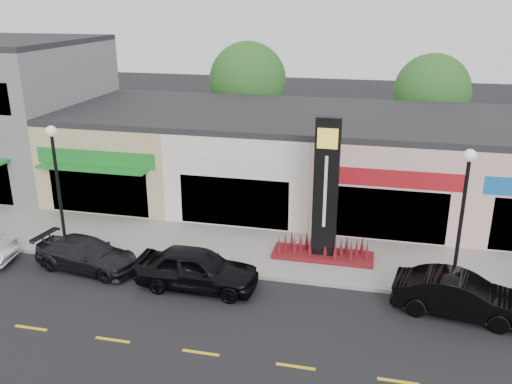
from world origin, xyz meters
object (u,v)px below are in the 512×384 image
lamp_west_near (57,176)px  car_dark_sedan (87,254)px  pylon_sign (325,211)px  car_black_conv (460,296)px  lamp_east_near (463,208)px  car_black_sedan (197,269)px

lamp_west_near → car_dark_sedan: lamp_west_near is taller
pylon_sign → car_black_conv: pylon_sign is taller
lamp_east_near → car_black_sedan: (-9.42, -1.63, -2.68)m
pylon_sign → lamp_west_near: bearing=-171.2°
lamp_east_near → car_black_sedan: 9.93m
car_black_conv → car_black_sedan: bearing=100.4°
lamp_west_near → car_black_sedan: bearing=-13.9°
car_black_sedan → car_dark_sedan: bearing=85.6°
pylon_sign → car_dark_sedan: size_ratio=1.36×
lamp_west_near → pylon_sign: (11.00, 1.70, -1.20)m
lamp_east_near → pylon_sign: size_ratio=0.91×
lamp_west_near → lamp_east_near: bearing=0.0°
lamp_east_near → pylon_sign: bearing=161.3°
lamp_west_near → car_black_sedan: (6.58, -1.63, -2.68)m
car_black_conv → lamp_west_near: bearing=94.1°
lamp_east_near → car_black_sedan: bearing=-170.2°
lamp_east_near → pylon_sign: (-5.00, 1.70, -1.20)m
car_black_sedan → car_black_conv: bearing=-87.8°
lamp_east_near → car_dark_sedan: lamp_east_near is taller
pylon_sign → car_dark_sedan: bearing=-162.7°
car_black_conv → pylon_sign: bearing=67.7°
pylon_sign → car_black_conv: size_ratio=1.33×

